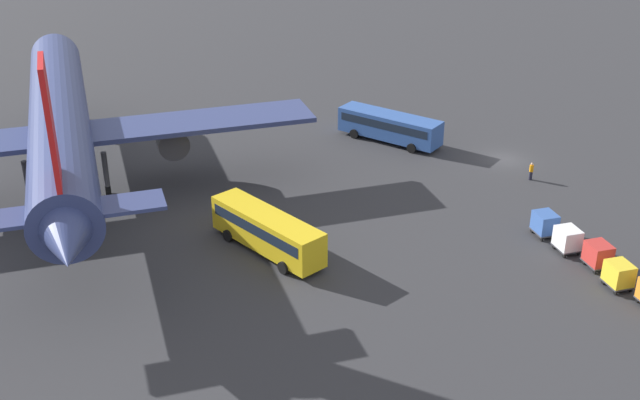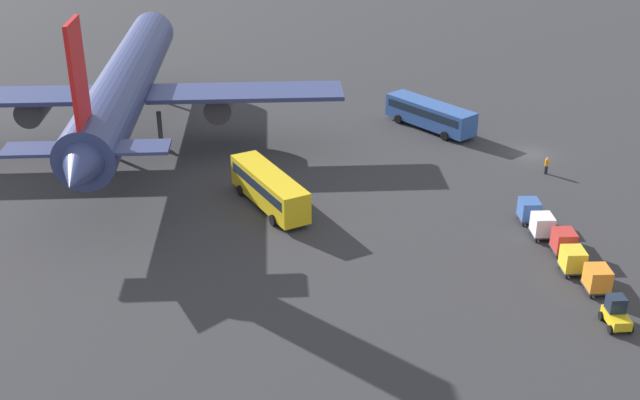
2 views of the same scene
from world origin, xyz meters
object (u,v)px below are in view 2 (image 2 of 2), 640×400
(baggage_tug, at_px, (616,313))
(cargo_cart_white, at_px, (542,225))
(cargo_cart_yellow, at_px, (573,260))
(cargo_cart_red, at_px, (564,241))
(cargo_cart_orange, at_px, (597,278))
(airplane, at_px, (125,85))
(shuttle_bus_near, at_px, (430,113))
(cargo_cart_blue, at_px, (529,210))
(worker_person, at_px, (547,165))
(shuttle_bus_far, at_px, (269,187))

(baggage_tug, xyz_separation_m, cargo_cart_white, (12.85, -0.43, 0.25))
(cargo_cart_yellow, xyz_separation_m, cargo_cart_red, (2.91, -0.67, 0.00))
(baggage_tug, bearing_deg, cargo_cart_orange, -3.59)
(baggage_tug, xyz_separation_m, cargo_cart_orange, (4.13, -0.75, 0.25))
(airplane, xyz_separation_m, cargo_cart_white, (-27.85, -34.21, -5.46))
(cargo_cart_orange, bearing_deg, shuttle_bus_near, 2.61)
(baggage_tug, distance_m, cargo_cart_red, 9.99)
(cargo_cart_yellow, bearing_deg, cargo_cart_red, -12.95)
(baggage_tug, xyz_separation_m, cargo_cart_blue, (15.76, -0.54, 0.25))
(airplane, distance_m, cargo_cart_orange, 50.60)
(baggage_tug, relative_size, cargo_cart_blue, 1.15)
(airplane, xyz_separation_m, shuttle_bus_near, (-1.22, -32.92, -4.84))
(worker_person, relative_size, cargo_cart_red, 0.79)
(airplane, distance_m, cargo_cart_red, 46.70)
(shuttle_bus_near, distance_m, cargo_cart_red, 29.60)
(cargo_cart_yellow, distance_m, cargo_cart_white, 5.82)
(cargo_cart_red, relative_size, cargo_cart_white, 1.00)
(airplane, height_order, cargo_cart_white, airplane)
(worker_person, height_order, cargo_cart_orange, cargo_cart_orange)
(worker_person, bearing_deg, cargo_cart_orange, 164.56)
(airplane, bearing_deg, cargo_cart_white, -121.94)
(cargo_cart_red, bearing_deg, shuttle_bus_far, 59.63)
(worker_person, relative_size, cargo_cart_white, 0.79)
(cargo_cart_yellow, xyz_separation_m, cargo_cart_white, (5.82, -0.17, 0.00))
(shuttle_bus_near, distance_m, cargo_cart_blue, 23.77)
(airplane, distance_m, cargo_cart_blue, 42.78)
(cargo_cart_orange, bearing_deg, cargo_cart_yellow, 9.67)
(airplane, bearing_deg, baggage_tug, -133.10)
(cargo_cart_blue, bearing_deg, cargo_cart_yellow, 178.15)
(baggage_tug, height_order, worker_person, baggage_tug)
(shuttle_bus_near, distance_m, baggage_tug, 39.51)
(airplane, xyz_separation_m, cargo_cart_orange, (-36.58, -34.54, -5.46))
(shuttle_bus_near, bearing_deg, shuttle_bus_far, 99.20)
(baggage_tug, bearing_deg, airplane, 46.42)
(cargo_cart_yellow, relative_size, cargo_cart_red, 1.00)
(shuttle_bus_near, xyz_separation_m, cargo_cart_blue, (-23.73, -1.40, -0.62))
(airplane, bearing_deg, shuttle_bus_near, -84.91)
(shuttle_bus_far, bearing_deg, cargo_cart_orange, -148.96)
(shuttle_bus_far, height_order, cargo_cart_orange, shuttle_bus_far)
(shuttle_bus_near, height_order, worker_person, shuttle_bus_near)
(worker_person, height_order, cargo_cart_yellow, cargo_cart_yellow)
(cargo_cart_yellow, bearing_deg, cargo_cart_white, -1.68)
(shuttle_bus_near, distance_m, shuttle_bus_far, 26.21)
(shuttle_bus_near, bearing_deg, cargo_cart_red, 153.32)
(worker_person, height_order, cargo_cart_blue, cargo_cart_blue)
(shuttle_bus_near, distance_m, cargo_cart_orange, 35.40)
(cargo_cart_orange, relative_size, cargo_cart_blue, 1.00)
(cargo_cart_yellow, bearing_deg, cargo_cart_orange, -170.33)
(airplane, xyz_separation_m, cargo_cart_blue, (-24.95, -34.32, -5.46))
(shuttle_bus_near, xyz_separation_m, cargo_cart_orange, (-35.36, -1.61, -0.62))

